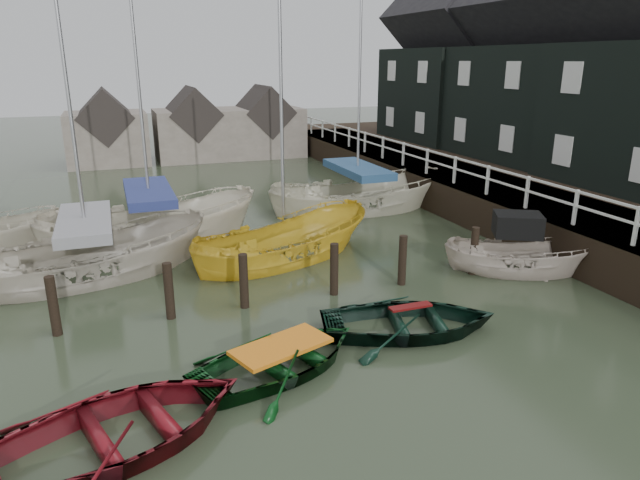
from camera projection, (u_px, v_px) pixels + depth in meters
name	position (u px, v px, depth m)	size (l,w,h in m)	color
ground	(334.00, 354.00, 11.97)	(120.00, 120.00, 0.00)	#2A3320
pier	(456.00, 190.00, 23.83)	(3.04, 32.00, 2.70)	black
land_strip	(559.00, 196.00, 25.87)	(14.00, 38.00, 1.50)	black
quay_houses	(601.00, 66.00, 22.95)	(6.52, 28.14, 10.01)	black
mooring_pilings	(247.00, 288.00, 14.13)	(13.72, 0.22, 1.80)	black
far_sheds	(190.00, 129.00, 34.92)	(14.00, 4.08, 4.39)	#665B51
rowboat_red	(120.00, 447.00, 9.11)	(3.14, 4.40, 0.91)	#5E0D14
rowboat_green	(282.00, 370.00, 11.38)	(2.67, 3.74, 0.77)	black
rowboat_dkgreen	(409.00, 332.00, 12.97)	(2.85, 3.99, 0.83)	black
motorboat	(517.00, 269.00, 16.56)	(4.50, 3.44, 2.54)	beige
sailboat_a	(91.00, 274.00, 16.26)	(7.35, 4.07, 11.26)	#B9AF9E
sailboat_b	(153.00, 239.00, 19.47)	(7.55, 3.40, 10.96)	beige
sailboat_c	(284.00, 257.00, 17.83)	(6.88, 4.43, 11.45)	gold
sailboat_d	(357.00, 209.00, 23.43)	(7.57, 3.25, 12.00)	beige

